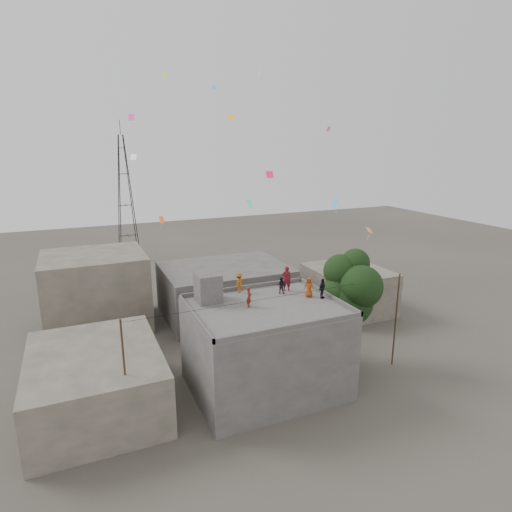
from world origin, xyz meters
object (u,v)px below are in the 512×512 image
Objects in this scene: person_red_adult at (286,278)px; person_dark_adult at (322,288)px; stair_head_box at (208,287)px; tree at (351,290)px; transmission_tower at (125,199)px.

person_red_adult is 1.31× the size of person_dark_adult.
stair_head_box reaches higher than person_red_adult.
tree is 4.82× the size of person_red_adult.
transmission_tower reaches higher than tree.
tree reaches higher than stair_head_box.
tree is at bearing -10.74° from stair_head_box.
tree is at bearing -179.86° from person_red_adult.
stair_head_box is 1.38× the size of person_dark_adult.
stair_head_box is at bearing 19.62° from person_red_adult.
stair_head_box is 6.02m from person_red_adult.
stair_head_box is at bearing 128.47° from person_dark_adult.
tree reaches higher than person_dark_adult.
person_dark_adult is at bearing -167.42° from tree.
stair_head_box is 0.22× the size of tree.
tree reaches higher than person_red_adult.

